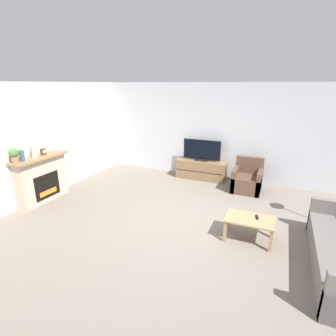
% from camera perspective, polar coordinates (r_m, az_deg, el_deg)
% --- Properties ---
extents(ground_plane, '(24.00, 24.00, 0.00)m').
position_cam_1_polar(ground_plane, '(5.38, 3.01, -11.78)').
color(ground_plane, slate).
extents(wall_back, '(12.00, 0.06, 2.70)m').
position_cam_1_polar(wall_back, '(7.61, 11.08, 7.68)').
color(wall_back, silver).
rests_on(wall_back, ground).
extents(wall_left, '(0.06, 12.00, 2.70)m').
position_cam_1_polar(wall_left, '(6.90, -25.72, 5.18)').
color(wall_left, beige).
rests_on(wall_left, ground).
extents(fireplace, '(0.41, 1.36, 1.09)m').
position_cam_1_polar(fireplace, '(6.77, -25.78, -2.05)').
color(fireplace, '#B7A893').
rests_on(fireplace, ground).
extents(mantel_vase_left, '(0.10, 0.10, 0.26)m').
position_cam_1_polar(mantel_vase_left, '(6.34, -29.20, 2.36)').
color(mantel_vase_left, '#385670').
rests_on(mantel_vase_left, fireplace).
extents(mantel_vase_centre_left, '(0.13, 0.13, 0.33)m').
position_cam_1_polar(mantel_vase_centre_left, '(6.52, -27.15, 3.33)').
color(mantel_vase_centre_left, beige).
rests_on(mantel_vase_centre_left, fireplace).
extents(mantel_clock, '(0.08, 0.11, 0.15)m').
position_cam_1_polar(mantel_clock, '(6.68, -25.51, 3.20)').
color(mantel_clock, brown).
rests_on(mantel_clock, fireplace).
extents(potted_plant, '(0.20, 0.20, 0.32)m').
position_cam_1_polar(potted_plant, '(6.23, -30.50, 2.48)').
color(potted_plant, '#936B4C').
rests_on(potted_plant, fireplace).
extents(tv_stand, '(1.42, 0.46, 0.54)m').
position_cam_1_polar(tv_stand, '(7.69, 7.20, -0.33)').
color(tv_stand, brown).
rests_on(tv_stand, ground).
extents(tv, '(1.08, 0.18, 0.61)m').
position_cam_1_polar(tv, '(7.53, 7.35, 3.69)').
color(tv, black).
rests_on(tv, tv_stand).
extents(armchair, '(0.70, 0.76, 0.84)m').
position_cam_1_polar(armchair, '(7.09, 16.85, -2.55)').
color(armchair, brown).
rests_on(armchair, ground).
extents(coffee_table, '(0.83, 0.54, 0.42)m').
position_cam_1_polar(coffee_table, '(4.90, 17.35, -11.07)').
color(coffee_table, '#A37F56').
rests_on(coffee_table, ground).
extents(remote, '(0.07, 0.16, 0.02)m').
position_cam_1_polar(remote, '(4.93, 18.80, -10.08)').
color(remote, black).
rests_on(remote, coffee_table).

